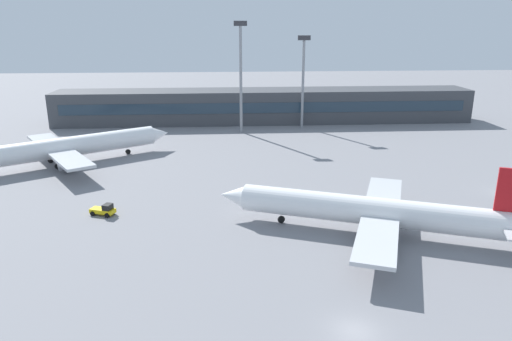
{
  "coord_description": "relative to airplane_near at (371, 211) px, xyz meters",
  "views": [
    {
      "loc": [
        -11.52,
        -36.13,
        26.75
      ],
      "look_at": [
        -6.25,
        40.0,
        3.0
      ],
      "focal_mm": 33.35,
      "sensor_mm": 36.0,
      "label": 1
    }
  ],
  "objects": [
    {
      "name": "terminal_building",
      "position": [
        -7.51,
        75.61,
        1.3
      ],
      "size": [
        114.84,
        12.13,
        9.0
      ],
      "color": "#3F4247",
      "rests_on": "ground_plane"
    },
    {
      "name": "ground_plane",
      "position": [
        -7.51,
        19.58,
        -3.2
      ],
      "size": [
        400.0,
        400.0,
        0.0
      ],
      "primitive_type": "plane",
      "color": "gray"
    },
    {
      "name": "floodlight_tower_east",
      "position": [
        -14.56,
        62.37,
        12.47
      ],
      "size": [
        3.2,
        0.8,
        27.25
      ],
      "color": "gray",
      "rests_on": "ground_plane"
    },
    {
      "name": "floodlight_tower_west",
      "position": [
        1.85,
        67.49,
        10.65
      ],
      "size": [
        3.2,
        0.8,
        23.73
      ],
      "color": "gray",
      "rests_on": "ground_plane"
    },
    {
      "name": "baggage_tug_yellow",
      "position": [
        -36.64,
        8.94,
        -2.4
      ],
      "size": [
        3.9,
        2.79,
        1.75
      ],
      "color": "yellow",
      "rests_on": "ground_plane"
    },
    {
      "name": "airplane_near",
      "position": [
        0.0,
        0.0,
        0.0
      ],
      "size": [
        40.6,
        29.12,
        10.49
      ],
      "color": "white",
      "rests_on": "ground_plane"
    },
    {
      "name": "airplane_mid",
      "position": [
        -50.28,
        36.13,
        0.17
      ],
      "size": [
        39.53,
        28.88,
        11.05
      ],
      "color": "white",
      "rests_on": "ground_plane"
    }
  ]
}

